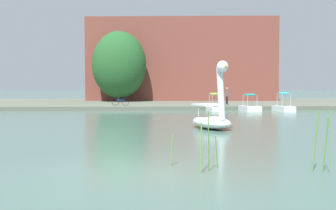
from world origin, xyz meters
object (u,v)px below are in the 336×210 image
swan_boat (212,116)px  parked_van (260,93)px  pedal_boat_cyan (284,106)px  bicycle_parked (120,101)px  pedal_boat_lime (214,106)px  person_on_path (227,96)px  pedal_boat_teal (250,106)px  tree_willow_near_path (119,65)px

swan_boat → parked_van: size_ratio=0.73×
pedal_boat_cyan → bicycle_parked: 14.39m
swan_boat → pedal_boat_lime: bearing=80.0°
person_on_path → bicycle_parked: size_ratio=0.98×
pedal_boat_lime → swan_boat: bearing=-100.0°
person_on_path → bicycle_parked: bearing=-174.3°
pedal_boat_teal → person_on_path: bearing=102.2°
tree_willow_near_path → person_on_path: size_ratio=4.96×
parked_van → pedal_boat_lime: bearing=-118.2°
tree_willow_near_path → bicycle_parked: bearing=-85.6°
tree_willow_near_path → bicycle_parked: 10.58m
tree_willow_near_path → parked_van: tree_willow_near_path is taller
person_on_path → parked_van: bearing=60.1°
person_on_path → pedal_boat_lime: bearing=-113.9°
swan_boat → person_on_path: (4.43, 18.28, 0.60)m
swan_boat → pedal_boat_teal: swan_boat is taller
swan_boat → pedal_boat_lime: 14.04m
pedal_boat_teal → parked_van: bearing=71.2°
pedal_boat_cyan → pedal_boat_lime: bearing=174.8°
tree_willow_near_path → person_on_path: 14.35m
bicycle_parked → pedal_boat_cyan: bearing=-16.0°
pedal_boat_lime → pedal_boat_cyan: 5.78m
pedal_boat_teal → person_on_path: size_ratio=1.42×
tree_willow_near_path → swan_boat: bearing=-76.8°
pedal_boat_cyan → bicycle_parked: (-13.83, 3.98, 0.29)m
swan_boat → pedal_boat_lime: swan_boat is taller
swan_boat → pedal_boat_teal: bearing=68.3°
swan_boat → person_on_path: swan_boat is taller
pedal_boat_teal → parked_van: (5.31, 15.63, 0.91)m
pedal_boat_teal → tree_willow_near_path: (-11.81, 13.47, 4.15)m
person_on_path → pedal_boat_cyan: bearing=-52.8°
pedal_boat_lime → pedal_boat_teal: size_ratio=0.82×
pedal_boat_teal → parked_van: size_ratio=0.52×
swan_boat → pedal_boat_teal: (5.43, 13.63, -0.17)m
pedal_boat_teal → swan_boat: bearing=-111.7°
swan_boat → bicycle_parked: size_ratio=1.98×
pedal_boat_cyan → bicycle_parked: pedal_boat_cyan is taller
pedal_boat_teal → person_on_path: person_on_path is taller
tree_willow_near_path → bicycle_parked: size_ratio=4.88×
tree_willow_near_path → pedal_boat_teal: bearing=-48.8°
swan_boat → pedal_boat_lime: size_ratio=1.72×
bicycle_parked → parked_van: size_ratio=0.37×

